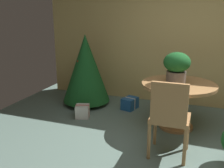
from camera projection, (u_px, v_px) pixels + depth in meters
ground_plane at (175, 161)px, 3.18m from camera, size 6.60×6.60×0.00m
back_wall_panel at (194, 38)px, 4.82m from camera, size 6.00×0.10×2.60m
round_dining_table at (178, 95)px, 3.97m from camera, size 1.13×1.13×0.73m
flower_vase at (177, 66)px, 3.86m from camera, size 0.40×0.40×0.47m
wooden_chair_near at (169, 115)px, 3.12m from camera, size 0.47×0.44×1.01m
holiday_tree at (86, 68)px, 4.97m from camera, size 0.91×0.91×1.38m
gift_box_cream at (82, 111)px, 4.46m from camera, size 0.28×0.26×0.23m
gift_box_blue at (130, 103)px, 4.87m from camera, size 0.29×0.35×0.22m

